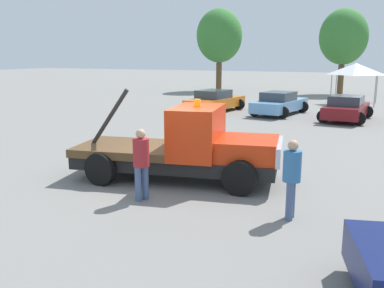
{
  "coord_description": "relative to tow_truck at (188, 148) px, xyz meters",
  "views": [
    {
      "loc": [
        5.27,
        -10.32,
        3.42
      ],
      "look_at": [
        0.5,
        0.0,
        1.05
      ],
      "focal_mm": 40.0,
      "sensor_mm": 36.0,
      "label": 1
    }
  ],
  "objects": [
    {
      "name": "tree_left",
      "position": [
        0.85,
        29.95,
        4.06
      ],
      "size": [
        4.14,
        4.14,
        7.4
      ],
      "color": "brown",
      "rests_on": "ground"
    },
    {
      "name": "canopy_tent_white",
      "position": [
        2.64,
        21.93,
        1.56
      ],
      "size": [
        2.88,
        2.88,
        2.87
      ],
      "color": "#9E9EA3",
      "rests_on": "ground"
    },
    {
      "name": "parked_car_orange",
      "position": [
        -4.8,
        14.06,
        -0.25
      ],
      "size": [
        2.8,
        4.89,
        1.34
      ],
      "rotation": [
        0.0,
        0.0,
        1.44
      ],
      "color": "orange",
      "rests_on": "ground"
    },
    {
      "name": "person_at_hood",
      "position": [
        -0.26,
        -2.0,
        0.1
      ],
      "size": [
        0.38,
        0.38,
        1.73
      ],
      "rotation": [
        0.0,
        0.0,
        2.76
      ],
      "color": "#475B84",
      "rests_on": "ground"
    },
    {
      "name": "tow_truck",
      "position": [
        0.0,
        0.0,
        0.0
      ],
      "size": [
        5.94,
        3.06,
        2.51
      ],
      "rotation": [
        0.0,
        0.0,
        0.2
      ],
      "color": "black",
      "rests_on": "ground"
    },
    {
      "name": "tree_center",
      "position": [
        -10.28,
        28.75,
        4.31
      ],
      "size": [
        4.34,
        4.34,
        7.76
      ],
      "color": "brown",
      "rests_on": "ground"
    },
    {
      "name": "person_near_truck",
      "position": [
        3.22,
        -1.7,
        0.09
      ],
      "size": [
        0.38,
        0.38,
        1.71
      ],
      "rotation": [
        0.0,
        0.0,
        3.16
      ],
      "color": "#475B84",
      "rests_on": "ground"
    },
    {
      "name": "parked_car_skyblue",
      "position": [
        -0.88,
        14.39,
        -0.25
      ],
      "size": [
        2.84,
        4.85,
        1.34
      ],
      "rotation": [
        0.0,
        0.0,
        1.41
      ],
      "color": "#669ED1",
      "rests_on": "ground"
    },
    {
      "name": "ground_plane",
      "position": [
        -0.33,
        -0.07,
        -0.9
      ],
      "size": [
        160.0,
        160.0,
        0.0
      ],
      "primitive_type": "plane",
      "color": "gray"
    },
    {
      "name": "parked_car_maroon",
      "position": [
        2.9,
        13.55,
        -0.25
      ],
      "size": [
        2.61,
        4.39,
        1.34
      ],
      "rotation": [
        0.0,
        0.0,
        1.5
      ],
      "color": "maroon",
      "rests_on": "ground"
    }
  ]
}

